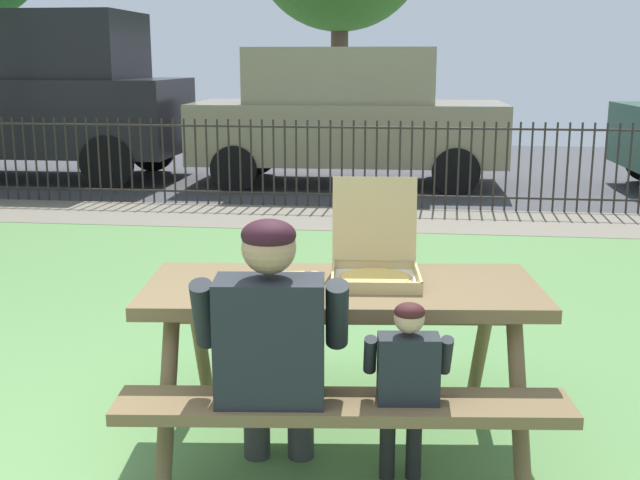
{
  "coord_description": "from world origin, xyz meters",
  "views": [
    {
      "loc": [
        1.22,
        -2.26,
        1.77
      ],
      "look_at": [
        0.66,
        2.2,
        0.75
      ],
      "focal_mm": 44.53,
      "sensor_mm": 36.0,
      "label": 1
    }
  ],
  "objects": [
    {
      "name": "pizza_box_open",
      "position": [
        1.02,
        1.33,
        0.86
      ],
      "size": [
        0.44,
        0.48,
        0.46
      ],
      "color": "tan",
      "rests_on": "picnic_table_foreground"
    },
    {
      "name": "pizza_slice_on_table",
      "position": [
        0.64,
        1.32,
        0.78
      ],
      "size": [
        0.26,
        0.24,
        0.02
      ],
      "color": "#E8CF49",
      "rests_on": "picnic_table_foreground"
    },
    {
      "name": "adult_at_table",
      "position": [
        0.65,
        0.69,
        0.66
      ],
      "size": [
        0.63,
        0.62,
        1.19
      ],
      "color": "#363636",
      "rests_on": "ground"
    },
    {
      "name": "parked_car_far_left",
      "position": [
        -4.68,
        9.17,
        1.31
      ],
      "size": [
        4.72,
        2.11,
        2.46
      ],
      "color": "black",
      "rests_on": "ground"
    },
    {
      "name": "ground",
      "position": [
        0.0,
        1.65,
        -0.01
      ],
      "size": [
        28.0,
        11.31,
        0.02
      ],
      "primitive_type": "cube",
      "color": "#609150"
    },
    {
      "name": "iron_fence_streetside",
      "position": [
        -0.0,
        7.31,
        0.54
      ],
      "size": [
        20.07,
        0.03,
        1.06
      ],
      "color": "#2D2823",
      "rests_on": "ground"
    },
    {
      "name": "child_at_table",
      "position": [
        1.19,
        0.72,
        0.52
      ],
      "size": [
        0.36,
        0.35,
        0.87
      ],
      "color": "black",
      "rests_on": "ground"
    },
    {
      "name": "street_asphalt",
      "position": [
        0.0,
        11.09,
        -0.01
      ],
      "size": [
        28.0,
        7.56,
        0.01
      ],
      "primitive_type": "cube",
      "color": "#424247"
    },
    {
      "name": "cobblestone_walkway",
      "position": [
        0.0,
        6.61,
        -0.0
      ],
      "size": [
        28.0,
        1.4,
        0.01
      ],
      "primitive_type": "cube",
      "color": "gray"
    },
    {
      "name": "parked_car_left",
      "position": [
        0.15,
        9.17,
        1.01
      ],
      "size": [
        4.45,
        2.01,
        1.94
      ],
      "color": "gray",
      "rests_on": "ground"
    },
    {
      "name": "picnic_table_foreground",
      "position": [
        0.88,
        1.22,
        0.6
      ],
      "size": [
        1.95,
        1.67,
        0.79
      ],
      "color": "brown",
      "rests_on": "ground"
    }
  ]
}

